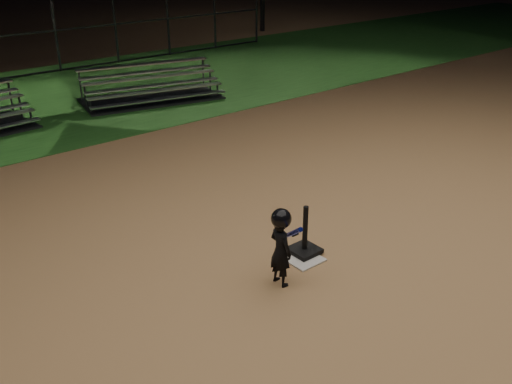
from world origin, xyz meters
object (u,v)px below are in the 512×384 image
at_px(home_plate, 303,259).
at_px(child_batter, 281,245).
at_px(batting_tee, 305,244).
at_px(bleacher_right, 152,93).

distance_m(home_plate, child_batter, 0.85).
height_order(batting_tee, child_batter, child_batter).
height_order(home_plate, batting_tee, batting_tee).
relative_size(home_plate, batting_tee, 0.65).
xyz_separation_m(home_plate, batting_tee, (0.12, 0.11, 0.13)).
bearing_deg(child_batter, bleacher_right, -20.27).
bearing_deg(batting_tee, child_batter, -156.09).
height_order(batting_tee, bleacher_right, bleacher_right).
bearing_deg(home_plate, bleacher_right, 73.19).
height_order(child_batter, bleacher_right, child_batter).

